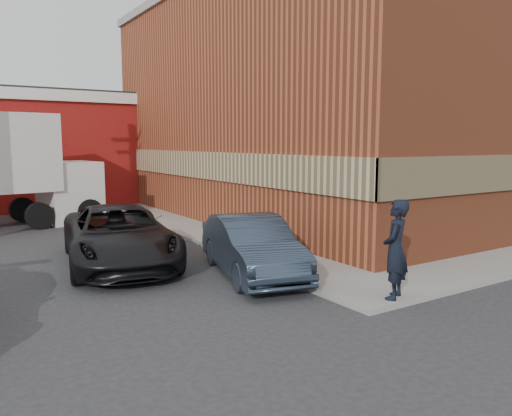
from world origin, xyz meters
TOP-DOWN VIEW (x-y plane):
  - ground at (0.00, 0.00)m, footprint 90.00×90.00m
  - brick_building at (8.50, 9.00)m, footprint 14.25×18.25m
  - sidewalk_west at (0.60, 9.00)m, footprint 1.80×18.00m
  - man at (0.41, -1.55)m, footprint 0.85×0.77m
  - sedan at (-0.80, 1.74)m, footprint 2.52×4.54m
  - suv_a at (-3.12, 4.49)m, footprint 3.46×5.86m

SIDE VIEW (x-z plane):
  - ground at x=0.00m, z-range 0.00..0.00m
  - sidewalk_west at x=0.60m, z-range 0.00..0.12m
  - sedan at x=-0.80m, z-range 0.00..1.42m
  - suv_a at x=-3.12m, z-range 0.00..1.53m
  - man at x=0.41m, z-range 0.12..2.07m
  - brick_building at x=8.50m, z-range 0.00..9.36m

